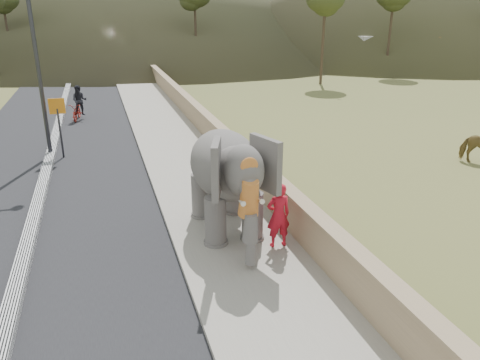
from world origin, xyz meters
The scene contains 13 objects.
ground centered at (0.00, 0.00, 0.00)m, with size 160.00×160.00×0.00m, color olive.
road centered at (-5.00, 10.00, 0.01)m, with size 7.00×120.00×0.03m, color black.
median centered at (-5.00, 10.00, 0.11)m, with size 0.35×120.00×0.22m, color black.
walkway centered at (0.00, 10.00, 0.07)m, with size 3.00×120.00×0.15m, color #9E9687.
parapet centered at (1.65, 10.00, 0.55)m, with size 0.30×120.00×1.10m, color tan.
lamppost centered at (-4.69, 13.48, 4.87)m, with size 1.76×0.36×8.00m.
signboard centered at (-4.50, 13.16, 1.64)m, with size 0.60×0.08×2.40m.
distant_car centered at (19.56, 33.39, 0.72)m, with size 1.70×4.23×1.44m, color #AEADB4.
bus_white centered at (26.73, 35.64, 1.55)m, with size 2.50×11.00×3.10m, color beige.
bus_orange centered at (32.81, 32.42, 1.55)m, with size 2.50×11.00×3.10m, color #C96323.
elephant_and_man centered at (0.02, 4.93, 1.52)m, with size 2.23×3.84×2.77m.
motorcyclist centered at (-4.01, 20.01, 0.71)m, with size 1.05×1.79×1.84m.
trees centered at (3.27, 28.57, 3.78)m, with size 48.02×42.06×8.52m.
Camera 1 is at (-2.94, -6.02, 5.70)m, focal length 35.00 mm.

